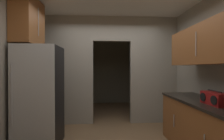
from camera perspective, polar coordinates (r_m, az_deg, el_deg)
kitchen_partition at (r=4.33m, az=-1.00°, el=1.09°), size 3.45×0.12×2.70m
adjoining_room_shell at (r=6.13m, az=-1.57°, el=0.19°), size 3.45×2.62×2.70m
refrigerator at (r=3.35m, az=-22.98°, el=-8.08°), size 0.71×0.76×1.79m
lower_cabinet_run at (r=3.10m, az=29.19°, el=-17.37°), size 0.66×2.03×0.89m
upper_cabinet_counterside at (r=2.97m, az=29.33°, el=7.56°), size 0.36×1.83×0.61m
upper_cabinet_fridgeside at (r=3.59m, az=-26.19°, el=14.25°), size 0.36×0.78×0.86m
boombox at (r=2.79m, az=31.02°, el=-8.17°), size 0.19×0.40×0.20m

